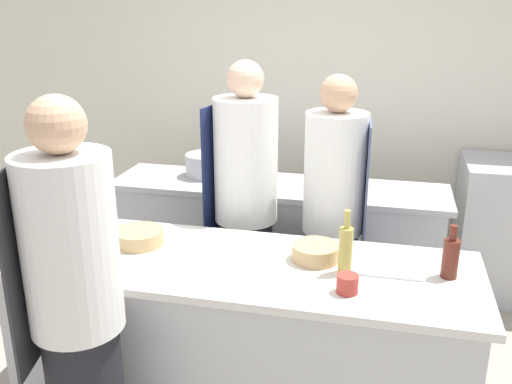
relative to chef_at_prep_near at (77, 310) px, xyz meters
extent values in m
cube|color=silver|center=(0.53, 2.76, 0.50)|extent=(8.00, 0.06, 2.80)
cube|color=#B7BABC|center=(0.53, 0.63, -0.48)|extent=(2.26, 0.76, 0.85)
cube|color=silver|center=(0.53, 0.63, -0.03)|extent=(2.35, 0.79, 0.04)
cube|color=#B7BABC|center=(0.47, 1.89, -0.48)|extent=(2.27, 0.56, 0.85)
cube|color=#B7BABC|center=(0.47, 1.89, -0.03)|extent=(2.36, 0.58, 0.04)
cylinder|color=silver|center=(0.00, 0.00, 0.30)|extent=(0.38, 0.38, 0.74)
cube|color=#2D2D33|center=(-0.19, -0.04, 0.19)|extent=(0.09, 0.36, 0.86)
sphere|color=tan|center=(0.00, 0.00, 0.78)|extent=(0.23, 0.23, 0.23)
cylinder|color=black|center=(0.92, 1.36, -0.50)|extent=(0.31, 0.31, 0.80)
cylinder|color=white|center=(0.92, 1.36, 0.26)|extent=(0.36, 0.36, 0.72)
cube|color=#4C567F|center=(1.10, 1.37, 0.15)|extent=(0.03, 0.35, 0.83)
sphere|color=tan|center=(0.92, 1.36, 0.72)|extent=(0.22, 0.22, 0.22)
cylinder|color=black|center=(0.38, 1.34, -0.48)|extent=(0.33, 0.33, 0.83)
cylinder|color=white|center=(0.38, 1.34, 0.31)|extent=(0.38, 0.38, 0.75)
cube|color=#19234C|center=(0.19, 1.38, 0.20)|extent=(0.07, 0.36, 0.87)
sphere|color=beige|center=(0.38, 1.34, 0.79)|extent=(0.22, 0.22, 0.22)
cylinder|color=#5B2319|center=(1.53, 0.70, 0.08)|extent=(0.08, 0.08, 0.19)
cylinder|color=#5B2319|center=(1.53, 0.70, 0.21)|extent=(0.03, 0.03, 0.07)
cylinder|color=#B2A84C|center=(1.05, 0.63, 0.10)|extent=(0.07, 0.07, 0.23)
cylinder|color=#B2A84C|center=(1.05, 0.63, 0.26)|extent=(0.03, 0.03, 0.09)
cylinder|color=silver|center=(-0.22, 0.44, 0.10)|extent=(0.08, 0.08, 0.22)
cylinder|color=silver|center=(-0.22, 0.44, 0.25)|extent=(0.04, 0.04, 0.09)
cylinder|color=tan|center=(-0.04, 0.72, 0.03)|extent=(0.26, 0.26, 0.08)
cylinder|color=tan|center=(0.90, 0.74, 0.03)|extent=(0.24, 0.24, 0.08)
cylinder|color=#B2382D|center=(1.08, 0.44, 0.03)|extent=(0.10, 0.10, 0.09)
cube|color=white|center=(1.27, 0.71, -0.01)|extent=(0.30, 0.19, 0.01)
cylinder|color=#B7BABC|center=(-0.08, 1.98, 0.07)|extent=(0.30, 0.30, 0.16)
camera|label=1|loc=(1.21, -1.85, 1.23)|focal=40.00mm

